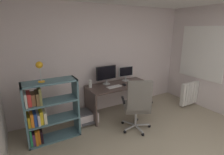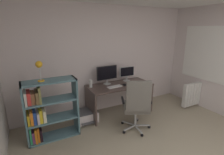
{
  "view_description": "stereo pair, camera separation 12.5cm",
  "coord_description": "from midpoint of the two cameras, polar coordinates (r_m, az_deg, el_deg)",
  "views": [
    {
      "loc": [
        -1.93,
        -0.96,
        2.01
      ],
      "look_at": [
        -0.22,
        2.03,
        1.02
      ],
      "focal_mm": 27.84,
      "sensor_mm": 36.0,
      "label": 1
    },
    {
      "loc": [
        -1.82,
        -1.02,
        2.01
      ],
      "look_at": [
        -0.22,
        2.03,
        1.02
      ],
      "focal_mm": 27.84,
      "sensor_mm": 36.0,
      "label": 2
    }
  ],
  "objects": [
    {
      "name": "monitor_main",
      "position": [
        4.05,
        -2.77,
        1.31
      ],
      "size": [
        0.52,
        0.18,
        0.43
      ],
      "color": "#B2B5B7",
      "rests_on": "desk"
    },
    {
      "name": "window_pane",
      "position": [
        4.96,
        26.79,
        7.2
      ],
      "size": [
        0.01,
        1.11,
        1.24
      ],
      "primitive_type": "cube",
      "color": "white"
    },
    {
      "name": "office_chair",
      "position": [
        3.42,
        7.29,
        -8.5
      ],
      "size": [
        0.66,
        0.69,
        1.11
      ],
      "color": "#B7BABC",
      "rests_on": "ground"
    },
    {
      "name": "printer",
      "position": [
        4.0,
        -9.6,
        -12.45
      ],
      "size": [
        0.48,
        0.49,
        0.24
      ],
      "color": "silver",
      "rests_on": "ground"
    },
    {
      "name": "monitor_secondary",
      "position": [
        4.33,
        3.71,
        1.71
      ],
      "size": [
        0.4,
        0.18,
        0.36
      ],
      "color": "#B2B5B7",
      "rests_on": "desk"
    },
    {
      "name": "bookshelf",
      "position": [
        3.39,
        -22.04,
        -10.72
      ],
      "size": [
        0.93,
        0.34,
        1.13
      ],
      "color": "slate",
      "rests_on": "ground"
    },
    {
      "name": "desk_lamp",
      "position": [
        3.13,
        -23.78,
        3.15
      ],
      "size": [
        0.12,
        0.11,
        0.35
      ],
      "color": "gold",
      "rests_on": "bookshelf"
    },
    {
      "name": "radiator",
      "position": [
        5.12,
        24.74,
        -4.4
      ],
      "size": [
        0.96,
        0.1,
        0.59
      ],
      "color": "white",
      "rests_on": "ground"
    },
    {
      "name": "wall_back",
      "position": [
        4.27,
        -3.2,
        5.91
      ],
      "size": [
        4.47,
        0.1,
        2.53
      ],
      "primitive_type": "cube",
      "color": "silver",
      "rests_on": "ground"
    },
    {
      "name": "desktop_speaker",
      "position": [
        3.89,
        -8.05,
        -2.1
      ],
      "size": [
        0.07,
        0.07,
        0.17
      ],
      "primitive_type": "cylinder",
      "color": "silver",
      "rests_on": "desk"
    },
    {
      "name": "keyboard",
      "position": [
        3.91,
        -0.16,
        -3.03
      ],
      "size": [
        0.35,
        0.16,
        0.02
      ],
      "primitive_type": "cube",
      "rotation": [
        0.0,
        0.0,
        0.08
      ],
      "color": "silver",
      "rests_on": "desk"
    },
    {
      "name": "desk",
      "position": [
        4.15,
        1.4,
        -4.77
      ],
      "size": [
        1.51,
        0.67,
        0.73
      ],
      "color": "#4F3E39",
      "rests_on": "ground"
    },
    {
      "name": "window_frame",
      "position": [
        4.95,
        26.74,
        7.2
      ],
      "size": [
        0.02,
        1.19,
        1.32
      ],
      "primitive_type": "cube",
      "color": "white"
    },
    {
      "name": "computer_mouse",
      "position": [
        4.02,
        3.23,
        -2.39
      ],
      "size": [
        0.08,
        0.11,
        0.03
      ],
      "primitive_type": "cube",
      "rotation": [
        0.0,
        0.0,
        -0.22
      ],
      "color": "black",
      "rests_on": "desk"
    }
  ]
}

